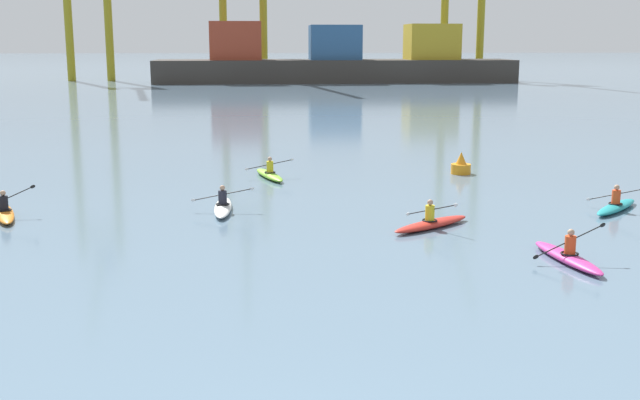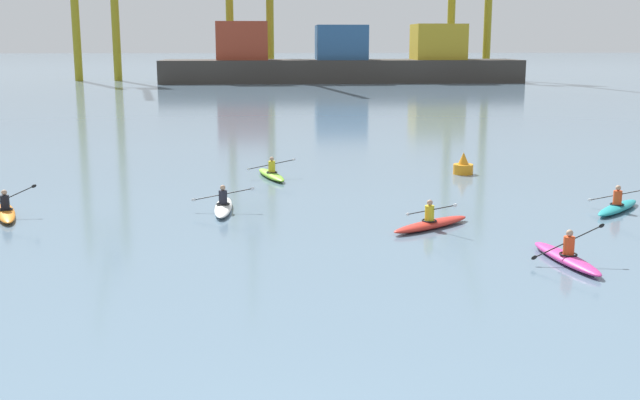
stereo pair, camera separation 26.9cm
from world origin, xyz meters
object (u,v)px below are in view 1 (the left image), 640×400
container_barge (334,62)px  kayak_red (431,223)px  kayak_white (223,206)px  kayak_orange (4,212)px  kayak_magenta (568,256)px  kayak_lime (269,174)px  kayak_teal (616,206)px  channel_buoy (461,166)px

container_barge → kayak_red: container_barge is taller
kayak_white → kayak_orange: kayak_orange is taller
kayak_red → kayak_magenta: (2.85, -4.19, -0.00)m
kayak_lime → kayak_teal: 14.47m
kayak_red → channel_buoy: bearing=70.5°
kayak_lime → kayak_teal: bearing=-32.2°
container_barge → kayak_magenta: bearing=-91.6°
kayak_teal → container_barge: bearing=91.1°
kayak_white → kayak_magenta: bearing=-36.8°
channel_buoy → container_barge: bearing=88.7°
kayak_red → kayak_orange: 14.53m
kayak_lime → kayak_orange: bearing=-142.3°
channel_buoy → kayak_lime: channel_buoy is taller
container_barge → kayak_teal: 89.11m
container_barge → kayak_magenta: 95.39m
kayak_lime → kayak_red: kayak_red is taller
kayak_white → kayak_red: bearing=-24.2°
kayak_red → container_barge: bearing=86.5°
channel_buoy → kayak_orange: 19.42m
kayak_orange → kayak_lime: bearing=37.7°
kayak_white → kayak_teal: size_ratio=1.19×
channel_buoy → kayak_lime: (-8.72, -0.43, -0.19)m
container_barge → kayak_lime: size_ratio=15.27×
kayak_white → kayak_teal: bearing=-4.1°
channel_buoy → kayak_magenta: size_ratio=0.29×
kayak_lime → kayak_red: size_ratio=1.11×
kayak_lime → kayak_magenta: bearing=-60.3°
container_barge → channel_buoy: (-1.88, -80.92, -2.63)m
kayak_magenta → kayak_orange: size_ratio=1.02×
container_barge → kayak_orange: (-19.78, -88.45, -2.82)m
container_barge → kayak_white: bearing=-98.0°
container_barge → kayak_orange: size_ratio=15.45×
container_barge → kayak_magenta: (-2.64, -95.31, -2.82)m
container_barge → kayak_white: container_barge is taller
kayak_lime → channel_buoy: bearing=2.8°
channel_buoy → kayak_teal: (3.53, -8.14, -0.19)m
kayak_magenta → kayak_orange: kayak_magenta is taller
channel_buoy → kayak_red: (-3.62, -10.21, -0.19)m
container_barge → kayak_white: size_ratio=15.41×
channel_buoy → kayak_teal: size_ratio=0.35×
kayak_magenta → kayak_teal: kayak_magenta is taller
container_barge → kayak_red: bearing=-93.5°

